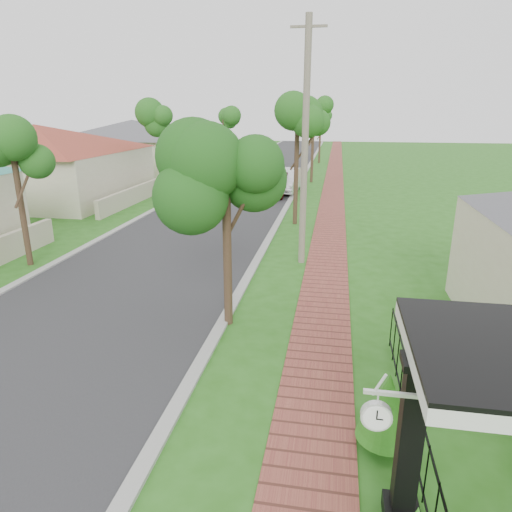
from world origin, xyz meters
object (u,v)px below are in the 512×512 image
Objects in this scene: porch_post at (408,452)px; parked_car_white at (286,180)px; parked_car_red at (275,183)px; station_clock at (378,414)px; utility_pole at (305,146)px; near_tree at (226,178)px.

parked_car_white is at bearing 99.83° from porch_post.
parked_car_red is (-5.10, 24.69, -0.32)m from porch_post.
parked_car_white is 26.92m from station_clock.
utility_pole reaches higher than parked_car_white.
near_tree reaches higher than parked_car_white.
station_clock is (4.05, -26.59, 1.15)m from parked_car_white.
near_tree is 0.58× the size of utility_pole.
utility_pole is (-2.25, 11.00, 3.13)m from porch_post.
parked_car_red is 0.56× the size of utility_pole.
utility_pole is at bearing 101.56° from porch_post.
station_clock is at bearing -81.21° from utility_pole.
utility_pole is (2.29, -15.19, 3.45)m from parked_car_white.
parked_car_red is at bearing 101.66° from porch_post.
near_tree is 5.68m from utility_pole.
station_clock is at bearing -71.45° from parked_car_red.
porch_post is 0.54× the size of parked_car_red.
parked_car_red reaches higher than parked_car_white.
porch_post reaches higher than station_clock.
near_tree is 7.53× the size of station_clock.
parked_car_white is at bearing 92.18° from near_tree.
porch_post is 11.66m from utility_pole.
near_tree is 7.04m from station_clock.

